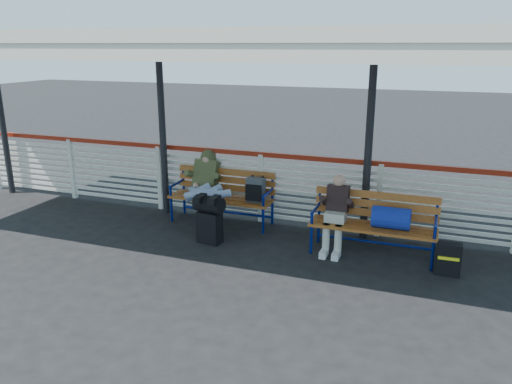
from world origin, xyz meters
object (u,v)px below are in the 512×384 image
at_px(companion_person, 336,213).
at_px(bench_right, 381,218).
at_px(suitcase_side, 448,259).
at_px(traveler_man, 206,188).
at_px(bench_left, 230,191).
at_px(luggage_stack, 209,218).

bearing_deg(companion_person, bench_right, 1.31).
height_order(bench_right, suitcase_side, bench_right).
bearing_deg(bench_right, suitcase_side, -18.37).
distance_m(traveler_man, suitcase_side, 3.90).
relative_size(bench_left, suitcase_side, 4.02).
distance_m(luggage_stack, traveler_man, 0.76).
xyz_separation_m(companion_person, suitcase_side, (1.60, -0.30, -0.37)).
height_order(traveler_man, suitcase_side, traveler_man).
bearing_deg(bench_right, bench_left, 168.27).
xyz_separation_m(traveler_man, suitcase_side, (3.84, -0.52, -0.46)).
relative_size(bench_left, traveler_man, 1.21).
bearing_deg(suitcase_side, luggage_stack, -179.92).
relative_size(bench_left, companion_person, 1.57).
xyz_separation_m(bench_left, traveler_man, (-0.31, -0.33, 0.11)).
bearing_deg(bench_right, companion_person, -178.69).
xyz_separation_m(bench_left, bench_right, (2.59, -0.54, 0.00)).
bearing_deg(companion_person, luggage_stack, -168.47).
bearing_deg(bench_left, traveler_man, -133.02).
height_order(luggage_stack, traveler_man, traveler_man).
xyz_separation_m(traveler_man, companion_person, (2.24, -0.23, -0.09)).
bearing_deg(luggage_stack, companion_person, 19.57).
xyz_separation_m(bench_right, companion_person, (-0.66, -0.02, 0.01)).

